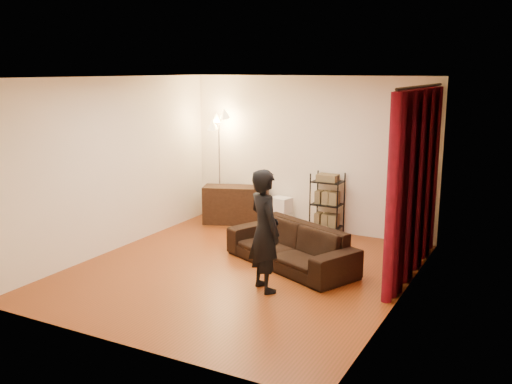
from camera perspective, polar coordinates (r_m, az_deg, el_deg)
The scene contains 14 objects.
floor at distance 8.17m, azimuth -1.62°, elevation -7.89°, with size 5.00×5.00×0.00m, color maroon.
ceiling at distance 7.68m, azimuth -1.74°, elevation 11.40°, with size 5.00×5.00×0.00m, color white.
wall_back at distance 10.03m, azimuth 5.37°, elevation 3.80°, with size 5.00×5.00×0.00m, color white.
wall_front at distance 5.82m, azimuth -13.88°, elevation -2.64°, with size 5.00×5.00×0.00m, color white.
wall_left at distance 9.12m, azimuth -14.10°, elevation 2.64°, with size 5.00×5.00×0.00m, color white.
wall_right at distance 7.01m, azimuth 14.57°, elevation -0.19°, with size 5.00×5.00×0.00m, color white.
curtain_rod at distance 7.98m, azimuth 16.26°, elevation 10.10°, with size 0.04×0.04×2.65m, color black.
curtain at distance 8.12m, azimuth 15.57°, elevation 0.88°, with size 0.22×2.65×2.55m, color maroon, non-canonical shape.
sofa at distance 8.29m, azimuth 3.48°, elevation -5.39°, with size 2.08×0.81×0.61m, color black.
person at distance 7.27m, azimuth 0.87°, elevation -3.88°, with size 0.58×0.38×1.59m, color black.
media_cabinet at distance 10.54m, azimuth -2.00°, elevation -1.29°, with size 1.19×0.45×0.70m, color black.
storage_boxes at distance 10.24m, azimuth 2.49°, elevation -2.07°, with size 0.34×0.27×0.57m, color silver, non-canonical shape.
wire_shelf at distance 9.82m, azimuth 7.12°, elevation -1.23°, with size 0.49×0.34×1.08m, color black, non-canonical shape.
floor_lamp at distance 10.57m, azimuth -3.68°, elevation 2.41°, with size 0.37×0.37×2.03m, color silver, non-canonical shape.
Camera 1 is at (3.78, -6.68, 2.80)m, focal length 40.00 mm.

